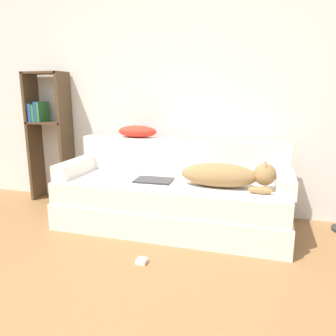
{
  "coord_description": "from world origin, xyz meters",
  "views": [
    {
      "loc": [
        1.06,
        -0.96,
        1.27
      ],
      "look_at": [
        0.23,
        1.81,
        0.61
      ],
      "focal_mm": 35.0,
      "sensor_mm": 36.0,
      "label": 1
    }
  ],
  "objects_px": {
    "couch": "(171,205)",
    "bookshelf": "(48,129)",
    "dog": "(227,175)",
    "laptop": "(154,180)",
    "power_adapter": "(142,261)",
    "throw_pillow": "(137,131)"
  },
  "relations": [
    {
      "from": "dog",
      "to": "couch",
      "type": "bearing_deg",
      "value": 174.18
    },
    {
      "from": "couch",
      "to": "bookshelf",
      "type": "bearing_deg",
      "value": 165.44
    },
    {
      "from": "couch",
      "to": "laptop",
      "type": "height_order",
      "value": "laptop"
    },
    {
      "from": "couch",
      "to": "power_adapter",
      "type": "distance_m",
      "value": 0.77
    },
    {
      "from": "dog",
      "to": "bookshelf",
      "type": "height_order",
      "value": "bookshelf"
    },
    {
      "from": "bookshelf",
      "to": "dog",
      "type": "bearing_deg",
      "value": -12.47
    },
    {
      "from": "throw_pillow",
      "to": "power_adapter",
      "type": "distance_m",
      "value": 1.46
    },
    {
      "from": "dog",
      "to": "throw_pillow",
      "type": "xyz_separation_m",
      "value": [
        -1.0,
        0.4,
        0.31
      ]
    },
    {
      "from": "couch",
      "to": "bookshelf",
      "type": "xyz_separation_m",
      "value": [
        -1.63,
        0.42,
        0.64
      ]
    },
    {
      "from": "couch",
      "to": "laptop",
      "type": "bearing_deg",
      "value": -165.97
    },
    {
      "from": "dog",
      "to": "laptop",
      "type": "distance_m",
      "value": 0.69
    },
    {
      "from": "laptop",
      "to": "throw_pillow",
      "type": "distance_m",
      "value": 0.65
    },
    {
      "from": "dog",
      "to": "laptop",
      "type": "bearing_deg",
      "value": 178.79
    },
    {
      "from": "laptop",
      "to": "bookshelf",
      "type": "relative_size",
      "value": 0.24
    },
    {
      "from": "dog",
      "to": "power_adapter",
      "type": "xyz_separation_m",
      "value": [
        -0.55,
        -0.68,
        -0.55
      ]
    },
    {
      "from": "laptop",
      "to": "bookshelf",
      "type": "distance_m",
      "value": 1.59
    },
    {
      "from": "couch",
      "to": "dog",
      "type": "bearing_deg",
      "value": -5.82
    },
    {
      "from": "bookshelf",
      "to": "power_adapter",
      "type": "xyz_separation_m",
      "value": [
        1.61,
        -1.16,
        -0.84
      ]
    },
    {
      "from": "throw_pillow",
      "to": "power_adapter",
      "type": "xyz_separation_m",
      "value": [
        0.45,
        -1.09,
        -0.86
      ]
    },
    {
      "from": "throw_pillow",
      "to": "bookshelf",
      "type": "distance_m",
      "value": 1.16
    },
    {
      "from": "throw_pillow",
      "to": "bookshelf",
      "type": "relative_size",
      "value": 0.28
    },
    {
      "from": "couch",
      "to": "bookshelf",
      "type": "height_order",
      "value": "bookshelf"
    }
  ]
}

